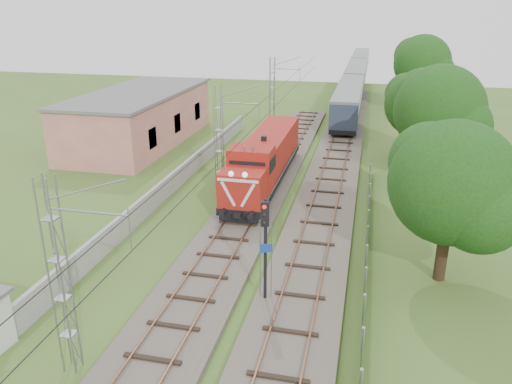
# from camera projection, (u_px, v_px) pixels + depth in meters

# --- Properties ---
(ground) EXTENTS (140.00, 140.00, 0.00)m
(ground) POSITION_uv_depth(u_px,v_px,m) (209.00, 275.00, 26.25)
(ground) COLOR #405921
(ground) RESTS_ON ground
(track_main) EXTENTS (4.20, 70.00, 0.45)m
(track_main) POSITION_uv_depth(u_px,v_px,m) (242.00, 219.00, 32.56)
(track_main) COLOR #6B6054
(track_main) RESTS_ON ground
(track_side) EXTENTS (4.20, 80.00, 0.45)m
(track_side) POSITION_uv_depth(u_px,v_px,m) (335.00, 165.00, 43.36)
(track_side) COLOR #6B6054
(track_side) RESTS_ON ground
(catenary) EXTENTS (3.31, 70.00, 8.00)m
(catenary) POSITION_uv_depth(u_px,v_px,m) (220.00, 140.00, 36.36)
(catenary) COLOR gray
(catenary) RESTS_ON ground
(boundary_wall) EXTENTS (0.25, 40.00, 1.50)m
(boundary_wall) POSITION_uv_depth(u_px,v_px,m) (176.00, 179.00, 38.27)
(boundary_wall) COLOR #9E9E99
(boundary_wall) RESTS_ON ground
(station_building) EXTENTS (8.40, 20.40, 5.22)m
(station_building) POSITION_uv_depth(u_px,v_px,m) (140.00, 117.00, 50.31)
(station_building) COLOR tan
(station_building) RESTS_ON ground
(fence) EXTENTS (0.12, 32.00, 1.20)m
(fence) POSITION_uv_depth(u_px,v_px,m) (366.00, 255.00, 27.10)
(fence) COLOR black
(fence) RESTS_ON ground
(locomotive) EXTENTS (2.91, 16.62, 4.22)m
(locomotive) POSITION_uv_depth(u_px,v_px,m) (265.00, 159.00, 38.34)
(locomotive) COLOR black
(locomotive) RESTS_ON ground
(coach_rake) EXTENTS (2.96, 66.00, 3.42)m
(coach_rake) POSITION_uv_depth(u_px,v_px,m) (356.00, 75.00, 80.78)
(coach_rake) COLOR black
(coach_rake) RESTS_ON ground
(signal_post) EXTENTS (0.58, 0.46, 5.34)m
(signal_post) POSITION_uv_depth(u_px,v_px,m) (265.00, 234.00, 22.44)
(signal_post) COLOR black
(signal_post) RESTS_ON ground
(tree_a) EXTENTS (6.45, 6.15, 8.37)m
(tree_a) POSITION_uv_depth(u_px,v_px,m) (454.00, 185.00, 24.03)
(tree_a) COLOR #3D2718
(tree_a) RESTS_ON ground
(tree_b) EXTENTS (7.14, 6.80, 9.26)m
(tree_b) POSITION_uv_depth(u_px,v_px,m) (440.00, 111.00, 37.59)
(tree_b) COLOR #3D2718
(tree_b) RESTS_ON ground
(tree_c) EXTENTS (6.13, 5.84, 7.95)m
(tree_c) POSITION_uv_depth(u_px,v_px,m) (419.00, 105.00, 44.25)
(tree_c) COLOR #3D2718
(tree_c) RESTS_ON ground
(tree_d) EXTENTS (7.54, 7.19, 9.78)m
(tree_d) POSITION_uv_depth(u_px,v_px,m) (423.00, 64.00, 63.75)
(tree_d) COLOR #3D2718
(tree_d) RESTS_ON ground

